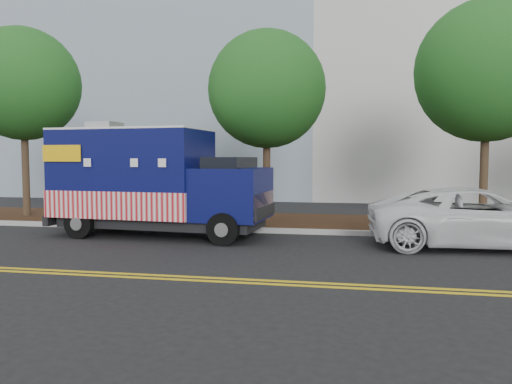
# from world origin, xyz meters

# --- Properties ---
(ground) EXTENTS (120.00, 120.00, 0.00)m
(ground) POSITION_xyz_m (0.00, 0.00, 0.00)
(ground) COLOR black
(ground) RESTS_ON ground
(curb) EXTENTS (120.00, 0.18, 0.15)m
(curb) POSITION_xyz_m (0.00, 1.40, 0.07)
(curb) COLOR #9E9E99
(curb) RESTS_ON ground
(mulch_strip) EXTENTS (120.00, 4.00, 0.15)m
(mulch_strip) POSITION_xyz_m (0.00, 3.50, 0.07)
(mulch_strip) COLOR black
(mulch_strip) RESTS_ON ground
(centerline_near) EXTENTS (120.00, 0.10, 0.01)m
(centerline_near) POSITION_xyz_m (0.00, -4.45, 0.01)
(centerline_near) COLOR gold
(centerline_near) RESTS_ON ground
(centerline_far) EXTENTS (120.00, 0.10, 0.01)m
(centerline_far) POSITION_xyz_m (0.00, -4.70, 0.01)
(centerline_far) COLOR gold
(centerline_far) RESTS_ON ground
(tree_a) EXTENTS (4.11, 4.11, 7.04)m
(tree_a) POSITION_xyz_m (-7.87, 2.97, 4.97)
(tree_a) COLOR #38281C
(tree_a) RESTS_ON ground
(tree_b) EXTENTS (4.05, 4.05, 6.67)m
(tree_b) POSITION_xyz_m (1.09, 3.57, 4.63)
(tree_b) COLOR #38281C
(tree_b) RESTS_ON ground
(tree_c) EXTENTS (4.51, 4.51, 7.31)m
(tree_c) POSITION_xyz_m (8.18, 3.67, 5.04)
(tree_c) COLOR #38281C
(tree_c) RESTS_ON ground
(sign_post) EXTENTS (0.06, 0.06, 2.40)m
(sign_post) POSITION_xyz_m (-2.21, 1.66, 1.20)
(sign_post) COLOR #473828
(sign_post) RESTS_ON ground
(food_truck) EXTENTS (6.55, 2.88, 3.36)m
(food_truck) POSITION_xyz_m (-1.82, 0.28, 1.52)
(food_truck) COLOR black
(food_truck) RESTS_ON ground
(white_car) EXTENTS (5.63, 2.81, 1.53)m
(white_car) POSITION_xyz_m (7.20, -0.01, 0.77)
(white_car) COLOR silver
(white_car) RESTS_ON ground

